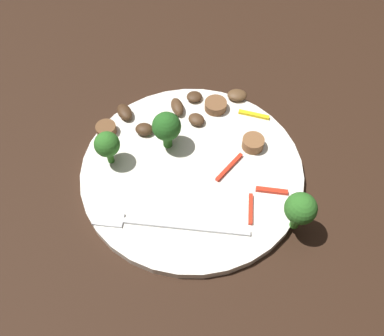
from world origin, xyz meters
name	(u,v)px	position (x,y,z in m)	size (l,w,h in m)	color
ground_plane	(192,173)	(0.00, 0.00, 0.00)	(1.40, 1.40, 0.00)	black
plate	(192,171)	(0.00, 0.00, 0.01)	(0.28, 0.28, 0.01)	white
fork	(159,224)	(0.06, 0.07, 0.01)	(0.17, 0.08, 0.00)	silver
broccoli_floret_0	(107,145)	(0.09, -0.04, 0.04)	(0.03, 0.03, 0.05)	#347525
broccoli_floret_1	(300,209)	(-0.09, 0.11, 0.05)	(0.04, 0.04, 0.06)	#347525
broccoli_floret_2	(167,127)	(0.02, -0.04, 0.05)	(0.04, 0.04, 0.05)	#296420
sausage_slice_0	(106,129)	(0.09, -0.09, 0.02)	(0.03, 0.03, 0.01)	brown
sausage_slice_1	(253,143)	(-0.08, -0.01, 0.02)	(0.03, 0.03, 0.01)	brown
sausage_slice_2	(216,105)	(-0.06, -0.09, 0.02)	(0.03, 0.03, 0.01)	brown
mushroom_0	(125,112)	(0.06, -0.11, 0.02)	(0.03, 0.02, 0.01)	#422B19
mushroom_1	(237,95)	(-0.09, -0.10, 0.02)	(0.03, 0.02, 0.01)	brown
mushroom_2	(194,97)	(-0.04, -0.11, 0.02)	(0.02, 0.02, 0.01)	#422B19
mushroom_3	(144,129)	(0.04, -0.07, 0.02)	(0.02, 0.02, 0.01)	#422B19
mushroom_4	(177,107)	(-0.01, -0.10, 0.02)	(0.03, 0.02, 0.01)	#4C331E
mushroom_5	(196,119)	(-0.03, -0.07, 0.02)	(0.02, 0.02, 0.01)	#4C331E
pepper_strip_0	(229,167)	(-0.04, 0.01, 0.01)	(0.05, 0.00, 0.00)	red
pepper_strip_1	(254,115)	(-0.11, -0.06, 0.01)	(0.04, 0.01, 0.00)	yellow
pepper_strip_2	(272,191)	(-0.08, 0.06, 0.01)	(0.04, 0.01, 0.00)	red
pepper_strip_3	(251,209)	(-0.05, 0.08, 0.01)	(0.04, 0.00, 0.00)	red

